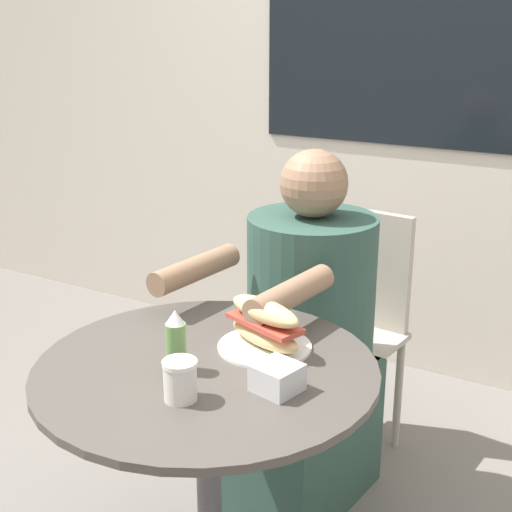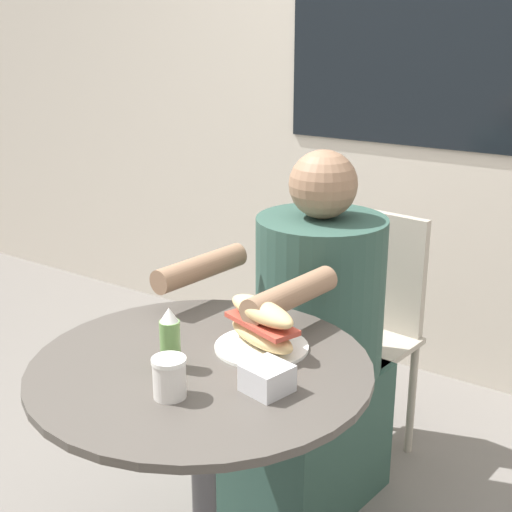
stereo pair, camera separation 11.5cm
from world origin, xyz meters
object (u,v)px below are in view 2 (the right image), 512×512
at_px(cafe_table, 203,436).
at_px(condiment_bottle, 170,339).
at_px(seated_diner, 310,360).
at_px(drink_cup, 169,377).
at_px(diner_chair, 365,314).
at_px(sandwich_on_plate, 262,328).

relative_size(cafe_table, condiment_bottle, 5.40).
relative_size(seated_diner, drink_cup, 12.84).
xyz_separation_m(cafe_table, seated_diner, (-0.05, 0.60, -0.06)).
bearing_deg(cafe_table, drink_cup, -74.71).
bearing_deg(condiment_bottle, diner_chair, 89.91).
height_order(seated_diner, condiment_bottle, seated_diner).
xyz_separation_m(sandwich_on_plate, condiment_bottle, (-0.11, -0.20, 0.02)).
relative_size(sandwich_on_plate, drink_cup, 2.60).
height_order(sandwich_on_plate, drink_cup, sandwich_on_plate).
height_order(cafe_table, condiment_bottle, condiment_bottle).
xyz_separation_m(diner_chair, sandwich_on_plate, (0.11, -0.81, 0.27)).
xyz_separation_m(diner_chair, drink_cup, (0.08, -1.11, 0.26)).
distance_m(seated_diner, condiment_bottle, 0.74).
distance_m(cafe_table, drink_cup, 0.29).
bearing_deg(diner_chair, seated_diner, 93.55).
height_order(diner_chair, drink_cup, diner_chair).
distance_m(cafe_table, condiment_bottle, 0.27).
distance_m(diner_chair, seated_diner, 0.36).
height_order(cafe_table, seated_diner, seated_diner).
xyz_separation_m(seated_diner, condiment_bottle, (0.01, -0.66, 0.33)).
bearing_deg(sandwich_on_plate, diner_chair, 97.84).
xyz_separation_m(cafe_table, diner_chair, (-0.04, 0.96, -0.03)).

